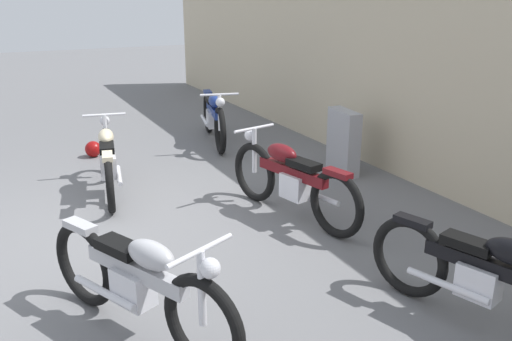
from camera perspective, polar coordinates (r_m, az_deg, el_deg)
The scene contains 9 objects.
ground_plane at distance 6.25m, azimuth -16.00°, elevation -6.10°, with size 40.00×40.00×0.00m, color slate.
building_wall at distance 7.73m, azimuth 16.38°, elevation 10.25°, with size 18.00×0.30×3.03m, color beige.
stone_marker at distance 7.88m, azimuth 9.16°, elevation 3.02°, with size 0.66×0.20×0.91m, color #9E9EA3.
helmet at distance 8.97m, azimuth -16.73°, elevation 2.17°, with size 0.25×0.25×0.25m, color maroon.
motorcycle_maroon at distance 6.22m, azimuth 3.71°, elevation -0.94°, with size 2.08×0.73×0.95m.
motorcycle_cream at distance 7.22m, azimuth -15.27°, elevation 1.05°, with size 2.02×0.64×0.91m.
motorcycle_silver at distance 4.21m, azimuth -12.26°, elevation -11.37°, with size 1.94×1.04×0.94m.
motorcycle_blue at distance 9.36m, azimuth -4.46°, elevation 5.76°, with size 2.15×0.78×0.98m.
motorcycle_black at distance 4.56m, azimuth 23.21°, elevation -10.30°, with size 1.97×0.81×0.91m.
Camera 1 is at (5.65, -0.88, 2.52)m, focal length 38.08 mm.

